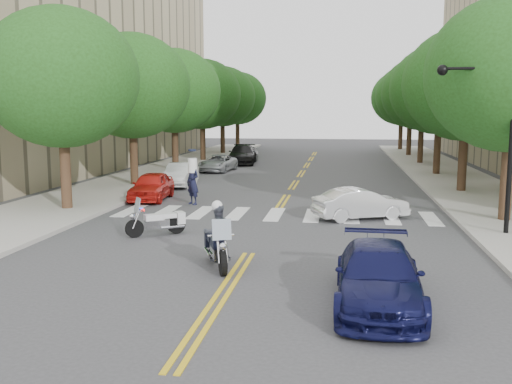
% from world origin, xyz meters
% --- Properties ---
extents(ground, '(140.00, 140.00, 0.00)m').
position_xyz_m(ground, '(0.00, 0.00, 0.00)').
color(ground, '#38383A').
rests_on(ground, ground).
extents(sidewalk_left, '(5.00, 60.00, 0.15)m').
position_xyz_m(sidewalk_left, '(-9.50, 22.00, 0.07)').
color(sidewalk_left, '#9E9991').
rests_on(sidewalk_left, ground).
extents(sidewalk_right, '(5.00, 60.00, 0.15)m').
position_xyz_m(sidewalk_right, '(9.50, 22.00, 0.07)').
color(sidewalk_right, '#9E9991').
rests_on(sidewalk_right, ground).
extents(tree_l_0, '(6.40, 6.40, 8.45)m').
position_xyz_m(tree_l_0, '(-8.80, 6.00, 5.55)').
color(tree_l_0, '#382316').
rests_on(tree_l_0, ground).
extents(tree_l_1, '(6.40, 6.40, 8.45)m').
position_xyz_m(tree_l_1, '(-8.80, 14.00, 5.55)').
color(tree_l_1, '#382316').
rests_on(tree_l_1, ground).
extents(tree_l_2, '(6.40, 6.40, 8.45)m').
position_xyz_m(tree_l_2, '(-8.80, 22.00, 5.55)').
color(tree_l_2, '#382316').
rests_on(tree_l_2, ground).
extents(tree_l_3, '(6.40, 6.40, 8.45)m').
position_xyz_m(tree_l_3, '(-8.80, 30.00, 5.55)').
color(tree_l_3, '#382316').
rests_on(tree_l_3, ground).
extents(tree_l_4, '(6.40, 6.40, 8.45)m').
position_xyz_m(tree_l_4, '(-8.80, 38.00, 5.55)').
color(tree_l_4, '#382316').
rests_on(tree_l_4, ground).
extents(tree_l_5, '(6.40, 6.40, 8.45)m').
position_xyz_m(tree_l_5, '(-8.80, 46.00, 5.55)').
color(tree_l_5, '#382316').
rests_on(tree_l_5, ground).
extents(tree_r_1, '(6.40, 6.40, 8.45)m').
position_xyz_m(tree_r_1, '(8.80, 14.00, 5.55)').
color(tree_r_1, '#382316').
rests_on(tree_r_1, ground).
extents(tree_r_2, '(6.40, 6.40, 8.45)m').
position_xyz_m(tree_r_2, '(8.80, 22.00, 5.55)').
color(tree_r_2, '#382316').
rests_on(tree_r_2, ground).
extents(tree_r_3, '(6.40, 6.40, 8.45)m').
position_xyz_m(tree_r_3, '(8.80, 30.00, 5.55)').
color(tree_r_3, '#382316').
rests_on(tree_r_3, ground).
extents(tree_r_4, '(6.40, 6.40, 8.45)m').
position_xyz_m(tree_r_4, '(8.80, 38.00, 5.55)').
color(tree_r_4, '#382316').
rests_on(tree_r_4, ground).
extents(tree_r_5, '(6.40, 6.40, 8.45)m').
position_xyz_m(tree_r_5, '(8.80, 46.00, 5.55)').
color(tree_r_5, '#382316').
rests_on(tree_r_5, ground).
extents(traffic_signal_pole, '(2.82, 0.42, 6.00)m').
position_xyz_m(traffic_signal_pole, '(7.72, 3.50, 3.72)').
color(traffic_signal_pole, black).
rests_on(traffic_signal_pole, ground).
extents(motorcycle_police, '(1.11, 2.17, 1.84)m').
position_xyz_m(motorcycle_police, '(-0.63, -1.54, 0.82)').
color(motorcycle_police, black).
rests_on(motorcycle_police, ground).
extents(motorcycle_parked, '(1.83, 1.39, 1.35)m').
position_xyz_m(motorcycle_parked, '(-3.40, 2.08, 0.47)').
color(motorcycle_parked, black).
rests_on(motorcycle_parked, ground).
extents(officer_standing, '(0.88, 0.84, 2.02)m').
position_xyz_m(officer_standing, '(-3.97, 8.50, 1.01)').
color(officer_standing, black).
rests_on(officer_standing, ground).
extents(convertible, '(3.92, 2.74, 1.23)m').
position_xyz_m(convertible, '(3.46, 6.04, 0.61)').
color(convertible, white).
rests_on(convertible, ground).
extents(sedan_blue, '(1.93, 4.57, 1.32)m').
position_xyz_m(sedan_blue, '(3.52, -4.11, 0.66)').
color(sedan_blue, '#0D0F3A').
rests_on(sedan_blue, ground).
extents(parked_car_a, '(1.82, 3.99, 1.33)m').
position_xyz_m(parked_car_a, '(-6.26, 9.50, 0.66)').
color(parked_car_a, red).
rests_on(parked_car_a, ground).
extents(parked_car_b, '(1.62, 4.03, 1.30)m').
position_xyz_m(parked_car_b, '(-6.30, 14.54, 0.65)').
color(parked_car_b, silver).
rests_on(parked_car_b, ground).
extents(parked_car_c, '(2.28, 4.30, 1.15)m').
position_xyz_m(parked_car_c, '(-5.90, 22.58, 0.58)').
color(parked_car_c, '#929598').
rests_on(parked_car_c, ground).
extents(parked_car_d, '(2.56, 5.33, 1.50)m').
position_xyz_m(parked_car_d, '(-5.20, 28.50, 0.75)').
color(parked_car_d, black).
rests_on(parked_car_d, ground).
extents(parked_car_e, '(1.88, 4.23, 1.41)m').
position_xyz_m(parked_car_e, '(-5.20, 29.76, 0.71)').
color(parked_car_e, '#A6A7AC').
rests_on(parked_car_e, ground).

